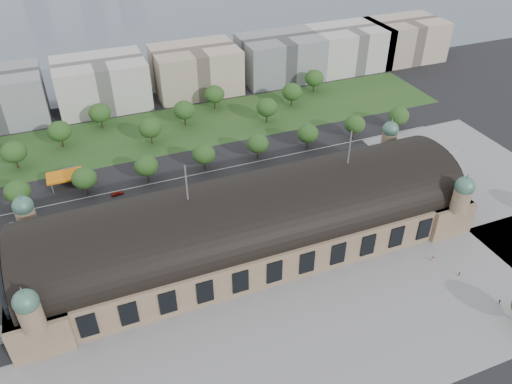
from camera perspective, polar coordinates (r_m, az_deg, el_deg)
name	(u,v)px	position (r m, az deg, el deg)	size (l,w,h in m)	color
ground	(250,247)	(171.31, -0.63, -6.29)	(900.00, 900.00, 0.00)	black
station	(250,223)	(164.68, -0.66, -3.61)	(150.00, 48.40, 44.30)	#9A7F5F
plaza_south	(341,335)	(147.50, 9.64, -15.81)	(190.00, 48.00, 0.12)	gray
plaza_east	(487,184)	(222.31, 24.94, 0.85)	(56.00, 100.00, 0.12)	gray
road_slab	(167,199)	(196.11, -10.16, -0.80)	(260.00, 26.00, 0.10)	black
grass_belt	(150,134)	(243.17, -12.04, 6.56)	(300.00, 45.00, 0.10)	#254D1E
petrol_station	(68,175)	(215.75, -20.69, 1.86)	(14.00, 13.00, 5.05)	orange
lake	(115,15)	(435.40, -15.87, 18.85)	(700.00, 320.00, 0.08)	slate
office_3	(102,83)	(272.90, -17.24, 11.79)	(45.00, 32.00, 24.00)	beige
office_4	(196,70)	(280.31, -6.91, 13.72)	(45.00, 32.00, 24.00)	#C1AC98
office_5	(280,57)	(296.09, 2.74, 15.11)	(45.00, 32.00, 24.00)	gray
office_6	(348,48)	(316.43, 10.50, 15.92)	(45.00, 32.00, 24.00)	beige
office_7	(404,39)	(338.53, 16.56, 16.37)	(45.00, 32.00, 24.00)	#C1AC98
tree_row_2	(17,191)	(204.44, -25.63, 0.06)	(9.60, 9.60, 11.52)	#2D2116
tree_row_3	(84,178)	(202.78, -19.04, 1.52)	(9.60, 9.60, 11.52)	#2D2116
tree_row_4	(146,166)	(203.96, -12.44, 2.95)	(9.60, 9.60, 11.52)	#2D2116
tree_row_5	(204,154)	(207.92, -5.98, 4.32)	(9.60, 9.60, 11.52)	#2D2116
tree_row_6	(258,144)	(214.50, 0.19, 5.56)	(9.60, 9.60, 11.52)	#2D2116
tree_row_7	(308,134)	(223.48, 5.94, 6.66)	(9.60, 9.60, 11.52)	#2D2116
tree_row_8	(355,124)	(234.59, 11.22, 7.61)	(9.60, 9.60, 11.52)	#2D2116
tree_row_9	(399,115)	(247.52, 16.01, 8.41)	(9.60, 9.60, 11.52)	#2D2116
tree_belt_3	(14,152)	(230.19, -25.96, 4.13)	(10.40, 10.40, 12.48)	#2D2116
tree_belt_4	(60,131)	(239.44, -21.53, 6.49)	(10.40, 10.40, 12.48)	#2D2116
tree_belt_5	(100,113)	(250.38, -17.43, 8.62)	(10.40, 10.40, 12.48)	#2D2116
tree_belt_6	(150,128)	(230.55, -12.01, 7.17)	(10.40, 10.40, 12.48)	#2D2116
tree_belt_7	(184,110)	(244.26, -8.21, 9.25)	(10.40, 10.40, 12.48)	#2D2116
tree_belt_8	(214,94)	(259.20, -4.79, 11.07)	(10.40, 10.40, 12.48)	#2D2116
tree_belt_9	(267,107)	(244.58, 1.27, 9.65)	(10.40, 10.40, 12.48)	#2D2116
tree_belt_10	(292,92)	(261.71, 4.14, 11.34)	(10.40, 10.40, 12.48)	#2D2116
tree_belt_11	(314,78)	(279.61, 6.67, 12.80)	(10.40, 10.40, 12.48)	#2D2116
traffic_car_1	(13,224)	(199.80, -26.02, -3.35)	(1.36, 3.89, 1.28)	gray
traffic_car_2	(95,224)	(188.50, -17.94, -3.55)	(2.57, 5.57, 1.55)	black
traffic_car_3	(118,193)	(202.29, -15.54, -0.15)	(1.99, 4.89, 1.42)	maroon
traffic_car_4	(191,199)	(193.33, -7.45, -0.80)	(1.86, 4.63, 1.58)	#1B224E
traffic_car_6	(414,157)	(228.11, 17.57, 3.80)	(2.63, 5.70, 1.58)	silver
parked_car_1	(43,254)	(182.07, -23.19, -6.56)	(2.18, 4.74, 1.32)	maroon
parked_car_2	(72,247)	(181.06, -20.32, -5.96)	(2.20, 5.40, 1.57)	#1D1948
parked_car_3	(51,247)	(184.17, -22.42, -5.79)	(1.62, 4.04, 1.37)	#5B5C62
parked_car_4	(100,235)	(183.56, -17.44, -4.66)	(1.47, 4.22, 1.39)	silver
parked_car_5	(121,230)	(183.20, -15.14, -4.22)	(2.67, 5.78, 1.61)	gray
parked_car_6	(180,215)	(185.63, -8.65, -2.66)	(2.17, 5.33, 1.55)	black
bus_west	(182,202)	(190.64, -8.42, -1.16)	(2.80, 11.98, 3.34)	red
bus_mid	(211,199)	(191.16, -5.17, -0.78)	(2.77, 11.83, 3.30)	silver
bus_east	(250,191)	(194.26, -0.74, 0.13)	(3.18, 13.57, 3.78)	silver
pedestrian_0	(433,259)	(175.41, 19.54, -7.21)	(0.94, 0.54, 1.92)	gray
pedestrian_1	(459,274)	(173.14, 22.23, -8.65)	(0.64, 0.42, 1.75)	gray
pedestrian_4	(499,302)	(168.87, 26.04, -11.25)	(1.02, 0.44, 1.59)	gray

